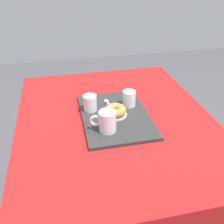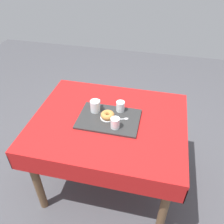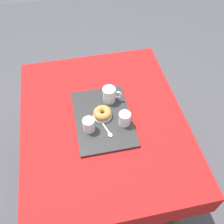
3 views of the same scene
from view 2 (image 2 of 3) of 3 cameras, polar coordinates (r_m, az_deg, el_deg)
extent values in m
plane|color=#47474C|center=(2.38, -0.61, -16.07)|extent=(6.00, 6.00, 0.00)
cube|color=red|center=(1.82, -0.77, -2.26)|extent=(1.18, 0.96, 0.03)
cube|color=red|center=(2.24, 2.11, 3.83)|extent=(1.18, 0.01, 0.14)
cube|color=red|center=(1.57, -4.97, -15.79)|extent=(1.18, 0.01, 0.14)
cube|color=red|center=(1.86, 17.21, -6.82)|extent=(0.01, 0.96, 0.14)
cube|color=red|center=(2.06, -16.82, -1.59)|extent=(0.01, 0.96, 0.14)
cylinder|color=brown|center=(2.34, 13.60, -5.06)|extent=(0.06, 0.06, 0.73)
cylinder|color=brown|center=(2.47, -9.84, -1.55)|extent=(0.06, 0.06, 0.73)
cylinder|color=brown|center=(1.84, 12.60, -21.51)|extent=(0.06, 0.06, 0.73)
cylinder|color=brown|center=(2.01, -17.88, -15.44)|extent=(0.06, 0.06, 0.73)
cube|color=#2D2D2D|center=(1.80, -0.71, -1.61)|extent=(0.47, 0.33, 0.02)
cylinder|color=white|center=(1.84, -4.11, 1.45)|extent=(0.08, 0.08, 0.10)
cylinder|color=#B27523|center=(1.85, -4.10, 1.22)|extent=(0.07, 0.07, 0.07)
torus|color=white|center=(1.87, -3.29, 2.34)|extent=(0.03, 0.06, 0.05)
cylinder|color=white|center=(1.85, 2.06, 1.40)|extent=(0.07, 0.07, 0.08)
cylinder|color=silver|center=(1.86, 2.04, 0.91)|extent=(0.06, 0.06, 0.04)
cylinder|color=white|center=(1.69, 0.77, -2.67)|extent=(0.07, 0.07, 0.08)
cylinder|color=silver|center=(1.71, 0.76, -3.23)|extent=(0.06, 0.06, 0.03)
cylinder|color=silver|center=(1.80, -1.08, -1.33)|extent=(0.11, 0.11, 0.01)
torus|color=#BC7F3D|center=(1.78, -1.09, -0.72)|extent=(0.11, 0.11, 0.04)
cube|color=silver|center=(1.78, 1.56, -1.83)|extent=(0.09, 0.04, 0.00)
ellipsoid|color=silver|center=(1.79, 3.49, -1.64)|extent=(0.04, 0.03, 0.01)
camera|label=1|loc=(2.14, -29.26, 21.05)|focal=40.67mm
camera|label=3|loc=(1.33, 46.66, 30.19)|focal=41.35mm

